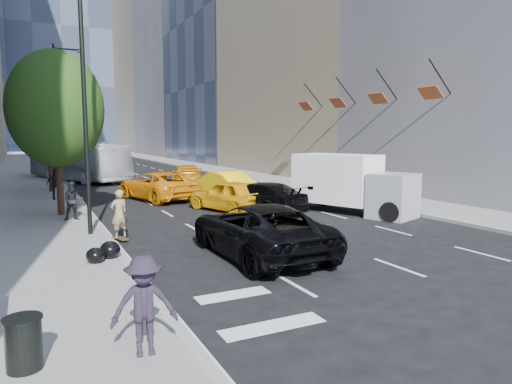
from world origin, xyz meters
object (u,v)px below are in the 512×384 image
skateboarder (119,217)px  box_truck (351,183)px  trash_can (24,344)px  black_sedan_mercedes (260,198)px  city_bus (78,161)px  black_sedan_lincoln (259,229)px

skateboarder → box_truck: size_ratio=0.28×
box_truck → trash_can: (-14.28, -10.25, -0.90)m
black_sedan_mercedes → city_bus: city_bus is taller
city_bus → trash_can: (-3.80, -33.17, -1.09)m
box_truck → black_sedan_lincoln: bearing=-166.9°
skateboarder → trash_can: size_ratio=2.16×
box_truck → trash_can: size_ratio=7.87×
city_bus → trash_can: size_ratio=14.66×
black_sedan_lincoln → trash_can: black_sedan_lincoln is taller
black_sedan_lincoln → city_bus: (-2.80, 28.17, 0.81)m
city_bus → trash_can: bearing=-120.3°
skateboarder → city_bus: 24.19m
black_sedan_lincoln → black_sedan_mercedes: bearing=-117.5°
black_sedan_mercedes → trash_can: 15.89m
skateboarder → black_sedan_mercedes: skateboarder is taller
skateboarder → box_truck: bearing=169.0°
black_sedan_lincoln → black_sedan_mercedes: (3.67, 7.13, -0.07)m
black_sedan_lincoln → black_sedan_mercedes: 8.02m
box_truck → trash_can: bearing=-165.6°
black_sedan_lincoln → trash_can: size_ratio=7.47×
black_sedan_mercedes → box_truck: (4.01, -1.88, 0.69)m
trash_can → black_sedan_lincoln: bearing=37.2°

